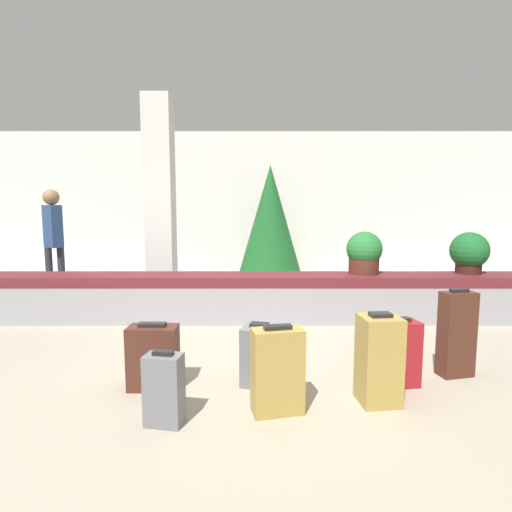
% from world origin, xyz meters
% --- Properties ---
extents(ground_plane, '(18.00, 18.00, 0.00)m').
position_xyz_m(ground_plane, '(0.00, 0.00, 0.00)').
color(ground_plane, '#9E937F').
extents(back_wall, '(18.00, 0.06, 3.20)m').
position_xyz_m(back_wall, '(0.00, 5.47, 1.60)').
color(back_wall, silver).
rests_on(back_wall, ground_plane).
extents(carousel, '(8.85, 0.73, 0.60)m').
position_xyz_m(carousel, '(0.00, 1.59, 0.29)').
color(carousel, gray).
rests_on(carousel, ground_plane).
extents(pillar, '(0.42, 0.42, 3.20)m').
position_xyz_m(pillar, '(-1.52, 2.59, 1.60)').
color(pillar, silver).
rests_on(pillar, ground_plane).
extents(suitcase_0, '(0.40, 0.26, 0.65)m').
position_xyz_m(suitcase_0, '(0.14, -0.94, 0.31)').
color(suitcase_0, '#A3843D').
rests_on(suitcase_0, ground_plane).
extents(suitcase_1, '(0.32, 0.22, 0.79)m').
position_xyz_m(suitcase_1, '(1.75, -0.29, 0.38)').
color(suitcase_1, '#472319').
rests_on(suitcase_1, ground_plane).
extents(suitcase_2, '(0.33, 0.34, 0.53)m').
position_xyz_m(suitcase_2, '(0.01, -0.45, 0.25)').
color(suitcase_2, slate).
rests_on(suitcase_2, ground_plane).
extents(suitcase_3, '(0.32, 0.30, 0.70)m').
position_xyz_m(suitcase_3, '(0.92, -0.79, 0.34)').
color(suitcase_3, '#A3843D').
rests_on(suitcase_3, ground_plane).
extents(suitcase_4, '(0.27, 0.20, 0.52)m').
position_xyz_m(suitcase_4, '(-0.65, -1.10, 0.25)').
color(suitcase_4, slate).
rests_on(suitcase_4, ground_plane).
extents(suitcase_5, '(0.40, 0.22, 0.55)m').
position_xyz_m(suitcase_5, '(-0.86, -0.54, 0.26)').
color(suitcase_5, '#472319').
rests_on(suitcase_5, ground_plane).
extents(suitcase_6, '(0.35, 0.26, 0.58)m').
position_xyz_m(suitcase_6, '(1.17, -0.48, 0.28)').
color(suitcase_6, maroon).
rests_on(suitcase_6, ground_plane).
extents(potted_plant_0, '(0.48, 0.48, 0.58)m').
position_xyz_m(potted_plant_0, '(1.45, 1.65, 0.88)').
color(potted_plant_0, '#4C2319').
rests_on(potted_plant_0, carousel).
extents(potted_plant_1, '(0.50, 0.50, 0.56)m').
position_xyz_m(potted_plant_1, '(2.89, 1.69, 0.89)').
color(potted_plant_1, '#381914').
rests_on(potted_plant_1, carousel).
extents(traveler_0, '(0.36, 0.34, 1.79)m').
position_xyz_m(traveler_0, '(-3.29, 2.74, 1.09)').
color(traveler_0, '#282833').
rests_on(traveler_0, ground_plane).
extents(decorated_tree, '(1.27, 1.27, 2.36)m').
position_xyz_m(decorated_tree, '(0.27, 4.42, 1.27)').
color(decorated_tree, '#4C331E').
rests_on(decorated_tree, ground_plane).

